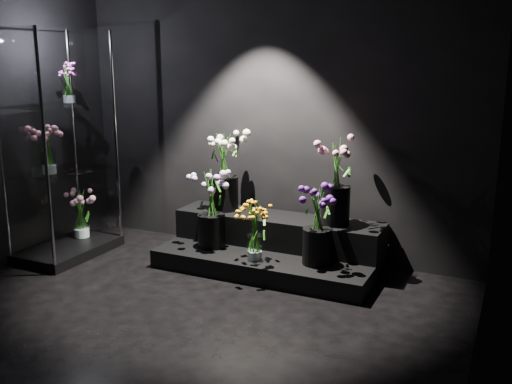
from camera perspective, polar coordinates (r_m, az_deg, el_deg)
The scene contains 13 objects.
floor at distance 4.06m, azimuth -10.40°, elevation -13.97°, with size 4.00×4.00×0.00m, color black.
wall_back at distance 5.38m, azimuth 1.52°, elevation 8.50°, with size 4.00×4.00×0.00m, color black.
wall_right at distance 2.95m, azimuth 21.93°, elevation 3.67°, with size 4.00×4.00×0.00m, color black.
display_riser at distance 5.20m, azimuth 1.68°, elevation -5.44°, with size 1.94×0.86×0.43m.
display_case at distance 5.57m, azimuth -18.91°, elevation 4.33°, with size 0.57×0.95×2.10m.
bouquet_orange_bells at distance 4.83m, azimuth -0.14°, elevation -3.80°, with size 0.37×0.37×0.51m.
bouquet_lilac at distance 5.15m, azimuth -4.52°, elevation -1.32°, with size 0.41×0.41×0.71m.
bouquet_purple at distance 4.73m, azimuth 6.16°, elevation -2.94°, with size 0.41×0.41×0.66m.
bouquet_cream_roses at distance 5.37m, azimuth -3.28°, elevation 2.69°, with size 0.51×0.51×0.75m.
bouquet_pink_roses at distance 4.92m, azimuth 8.05°, elevation 1.75°, with size 0.48×0.48×0.76m.
bouquet_case_pink at distance 5.48m, azimuth -20.11°, elevation 4.19°, with size 0.36×0.36×0.46m.
bouquet_case_magenta at distance 5.64m, azimuth -18.28°, elevation 10.36°, with size 0.23×0.23×0.36m.
bouquet_case_base_pink at distance 5.92m, azimuth -17.14°, elevation -2.03°, with size 0.36×0.36×0.47m.
Camera 1 is at (2.16, -2.91, 1.84)m, focal length 40.00 mm.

